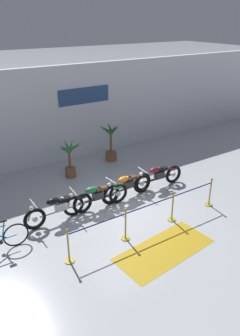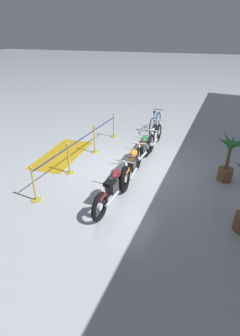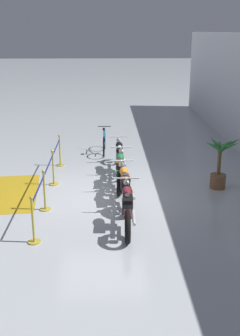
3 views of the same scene
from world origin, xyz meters
The scene contains 12 objects.
ground_plane centered at (0.00, 0.00, 0.00)m, with size 120.00×120.00×0.00m, color #B2B7BC.
motorcycle_black_0 centered at (-2.08, 0.53, 0.47)m, with size 2.38×0.62×0.94m.
motorcycle_green_1 centered at (-0.73, 0.51, 0.47)m, with size 2.41×0.62×0.94m.
motorcycle_orange_2 centered at (0.59, 0.59, 0.46)m, with size 2.24×0.62×0.95m.
motorcycle_maroon_3 centered at (2.02, 0.58, 0.47)m, with size 2.25×0.62×0.95m.
bicycle centered at (-4.13, 0.04, 0.39)m, with size 1.76×0.48×0.97m.
potted_palm_left_of_row centered at (-0.38, 3.30, 0.83)m, with size 1.07×1.00×1.54m.
stanchion_far_left centered at (-1.10, -1.41, 0.66)m, with size 5.46×0.28×1.05m.
stanchion_mid_left centered at (-0.82, -1.41, 0.36)m, with size 0.28×0.28×1.05m.
stanchion_mid_right centered at (0.99, -1.41, 0.36)m, with size 0.28×0.28×1.05m.
stanchion_far_right centered at (2.71, -1.41, 0.36)m, with size 0.28×0.28×1.05m.
floor_banner centered at (-0.18, -2.46, 0.00)m, with size 2.92×1.30×0.01m, color #B78E19.
Camera 3 is at (10.74, 0.15, 4.26)m, focal length 45.00 mm.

